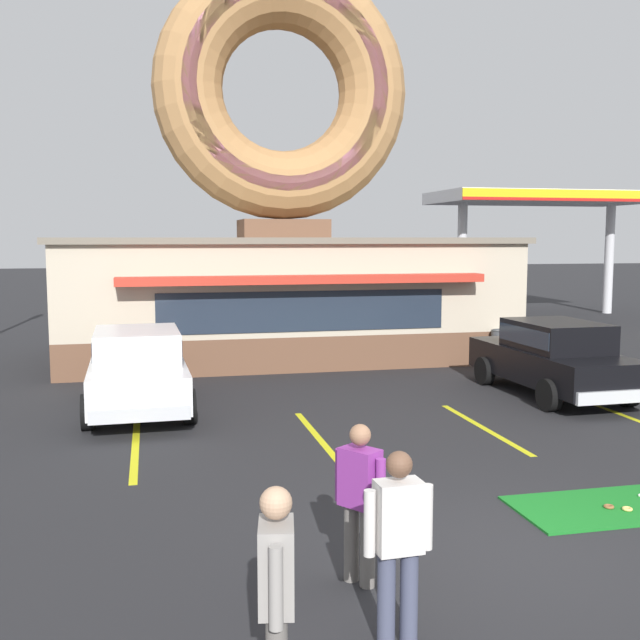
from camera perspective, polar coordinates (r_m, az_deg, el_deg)
ground_plane at (r=8.60m, az=14.51°, el=-16.89°), size 160.00×160.00×0.00m
donut_shop_building at (r=21.27m, az=-2.83°, el=7.32°), size 12.30×6.75×10.96m
mini_donut_near_left at (r=10.18m, az=22.37°, el=-13.17°), size 0.13×0.13×0.04m
mini_donut_near_right at (r=10.18m, az=21.15°, el=-13.12°), size 0.13×0.13×0.04m
golf_ball at (r=10.73m, az=23.18°, el=-12.18°), size 0.04×0.04×0.04m
car_black at (r=16.67m, az=17.36°, el=-2.56°), size 2.05×4.60×1.60m
car_white at (r=14.95m, az=-13.74°, el=-3.45°), size 2.07×4.60×1.60m
pedestrian_blue_sweater_man at (r=7.42m, az=3.05°, el=-13.28°), size 0.42×0.50×1.59m
pedestrian_hooded_kid at (r=5.44m, az=-3.33°, el=-20.10°), size 0.30×0.59×1.70m
pedestrian_leather_jacket_man at (r=6.38m, az=5.99°, el=-16.29°), size 0.60×0.26×1.65m
trash_bin at (r=20.05m, az=13.69°, el=-2.08°), size 0.57×0.57×0.97m
gas_station_canopy at (r=33.81m, az=16.36°, el=8.60°), size 9.00×4.46×5.30m
parking_stripe_far_left at (r=12.46m, az=-13.90°, el=-9.51°), size 0.12×3.60×0.01m
parking_stripe_left at (r=12.75m, az=-0.12°, el=-8.96°), size 0.12×3.60×0.01m
parking_stripe_mid_left at (r=13.70m, az=12.34°, el=-8.02°), size 0.12×3.60×0.01m
parking_stripe_centre at (r=15.20m, az=22.71°, el=-6.95°), size 0.12×3.60×0.01m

